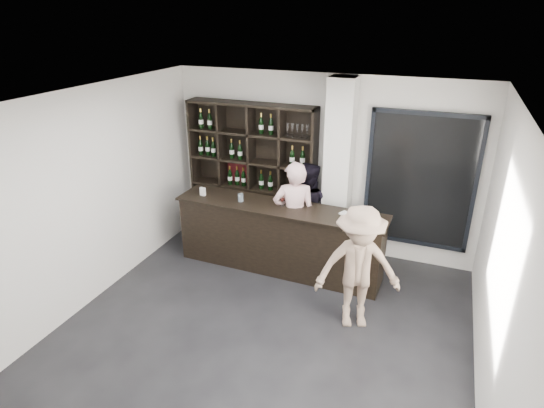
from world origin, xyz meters
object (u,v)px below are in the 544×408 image
at_px(wine_shelf, 252,174).
at_px(taster_black, 306,210).
at_px(customer, 358,268).
at_px(tasting_counter, 279,238).
at_px(taster_pink, 294,217).

xyz_separation_m(wine_shelf, taster_black, (1.05, -0.24, -0.40)).
relative_size(taster_black, customer, 0.97).
height_order(taster_black, customer, customer).
distance_m(wine_shelf, tasting_counter, 1.32).
bearing_deg(taster_pink, tasting_counter, 6.07).
bearing_deg(customer, taster_pink, 118.04).
bearing_deg(wine_shelf, tasting_counter, -45.53).
relative_size(tasting_counter, taster_black, 2.02).
bearing_deg(taster_pink, taster_black, -116.50).
bearing_deg(tasting_counter, taster_black, 67.84).
xyz_separation_m(tasting_counter, taster_black, (0.25, 0.58, 0.27)).
distance_m(wine_shelf, taster_black, 1.15).
bearing_deg(customer, tasting_counter, 125.14).
bearing_deg(taster_black, tasting_counter, 71.99).
relative_size(wine_shelf, taster_black, 1.50).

